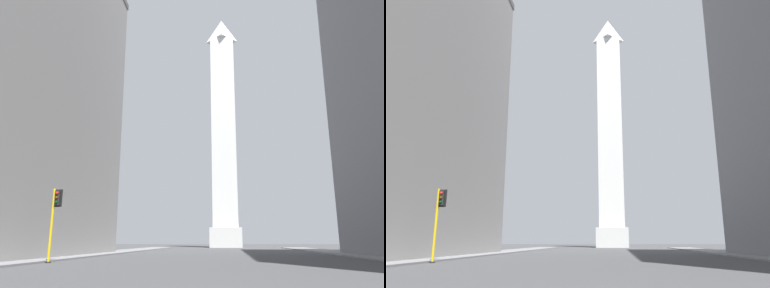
{
  "view_description": "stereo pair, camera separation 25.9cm",
  "coord_description": "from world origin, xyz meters",
  "views": [
    {
      "loc": [
        0.76,
        -2.82,
        1.54
      ],
      "look_at": [
        -5.55,
        62.65,
        18.64
      ],
      "focal_mm": 35.0,
      "sensor_mm": 36.0,
      "label": 1
    },
    {
      "loc": [
        1.02,
        -2.79,
        1.54
      ],
      "look_at": [
        -5.55,
        62.65,
        18.64
      ],
      "focal_mm": 35.0,
      "sensor_mm": 36.0,
      "label": 2
    }
  ],
  "objects": [
    {
      "name": "obelisk",
      "position": [
        0.0,
        91.99,
        30.05
      ],
      "size": [
        7.72,
        7.72,
        62.45
      ],
      "color": "silver",
      "rests_on": "ground_plane"
    },
    {
      "name": "sidewalk_left",
      "position": [
        -15.15,
        33.12,
        0.07
      ],
      "size": [
        5.0,
        110.39,
        0.15
      ],
      "primitive_type": "cube",
      "color": "slate",
      "rests_on": "ground_plane"
    },
    {
      "name": "traffic_light_mid_left",
      "position": [
        -12.21,
        24.4,
        3.56
      ],
      "size": [
        0.77,
        0.51,
        5.4
      ],
      "color": "yellow",
      "rests_on": "ground_plane"
    }
  ]
}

